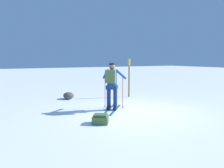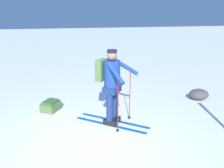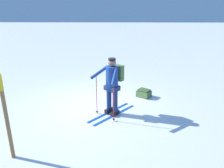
# 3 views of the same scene
# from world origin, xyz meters

# --- Properties ---
(ground_plane) EXTENTS (80.00, 80.00, 0.00)m
(ground_plane) POSITION_xyz_m (0.00, 0.00, 0.00)
(ground_plane) COLOR white
(skier) EXTENTS (1.55, 1.42, 1.73)m
(skier) POSITION_xyz_m (0.59, 0.67, 1.01)
(skier) COLOR #144C9E
(skier) RESTS_ON ground_plane
(dropped_backpack) EXTENTS (0.57, 0.59, 0.28)m
(dropped_backpack) POSITION_xyz_m (-0.76, 1.78, 0.13)
(dropped_backpack) COLOR #4C6B38
(dropped_backpack) RESTS_ON ground_plane
(trail_marker) EXTENTS (0.09, 0.09, 1.90)m
(trail_marker) POSITION_xyz_m (2.68, -1.44, 1.10)
(trail_marker) COLOR olive
(trail_marker) RESTS_ON ground_plane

